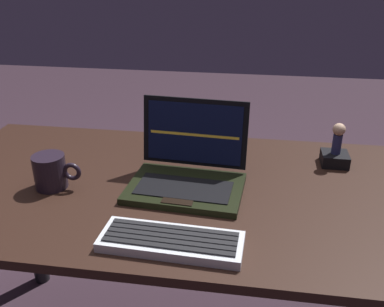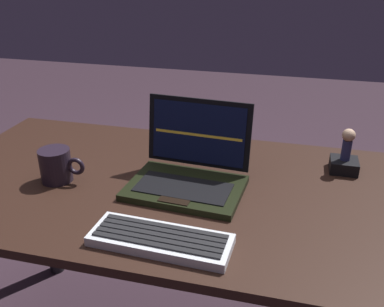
# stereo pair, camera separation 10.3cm
# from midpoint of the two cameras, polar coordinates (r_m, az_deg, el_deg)

# --- Properties ---
(desk) EXTENTS (1.49, 0.76, 0.71)m
(desk) POSITION_cam_midpoint_polar(r_m,az_deg,el_deg) (1.28, 1.00, -8.54)
(desk) COLOR black
(desk) RESTS_ON ground
(laptop_front) EXTENTS (0.33, 0.27, 0.23)m
(laptop_front) POSITION_cam_midpoint_polar(r_m,az_deg,el_deg) (1.20, 2.08, -2.40)
(laptop_front) COLOR black
(laptop_front) RESTS_ON desk
(external_keyboard) EXTENTS (0.33, 0.13, 0.03)m
(external_keyboard) POSITION_cam_midpoint_polar(r_m,az_deg,el_deg) (0.99, -1.16, -11.43)
(external_keyboard) COLOR silver
(external_keyboard) RESTS_ON desk
(figurine_stand) EXTENTS (0.08, 0.08, 0.04)m
(figurine_stand) POSITION_cam_midpoint_polar(r_m,az_deg,el_deg) (1.39, 21.51, -1.50)
(figurine_stand) COLOR black
(figurine_stand) RESTS_ON desk
(figurine) EXTENTS (0.04, 0.04, 0.10)m
(figurine) POSITION_cam_midpoint_polar(r_m,az_deg,el_deg) (1.36, 22.00, 1.35)
(figurine) COLOR navy
(figurine) RESTS_ON figurine_stand
(coffee_mug) EXTENTS (0.14, 0.09, 0.10)m
(coffee_mug) POSITION_cam_midpoint_polar(r_m,az_deg,el_deg) (1.27, -15.34, -1.57)
(coffee_mug) COLOR black
(coffee_mug) RESTS_ON desk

